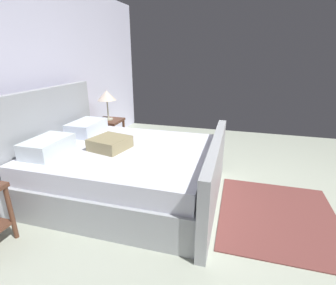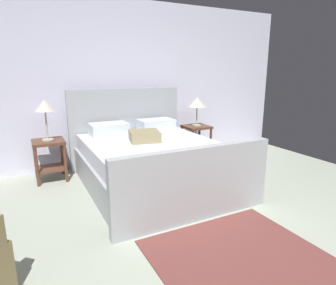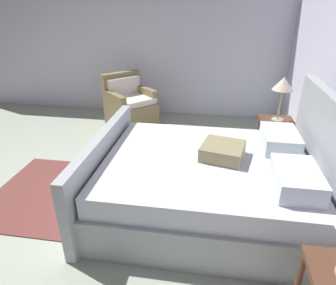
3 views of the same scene
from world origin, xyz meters
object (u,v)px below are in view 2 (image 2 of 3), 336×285
at_px(nightstand_right, 196,136).
at_px(table_lamp_right, 197,103).
at_px(bed, 152,160).
at_px(table_lamp_left, 45,107).
at_px(nightstand_left, 49,154).

height_order(nightstand_right, table_lamp_right, table_lamp_right).
height_order(bed, table_lamp_right, bed).
bearing_deg(bed, table_lamp_left, 146.66).
bearing_deg(nightstand_left, bed, -33.34).
xyz_separation_m(bed, table_lamp_right, (1.26, 0.84, 0.66)).
xyz_separation_m(bed, nightstand_right, (1.26, 0.84, 0.05)).
bearing_deg(table_lamp_right, nightstand_right, 0.00).
bearing_deg(nightstand_left, nightstand_right, 0.30).
bearing_deg(nightstand_left, table_lamp_right, 0.30).
height_order(bed, table_lamp_left, bed).
bearing_deg(table_lamp_left, nightstand_right, 0.30).
relative_size(nightstand_right, table_lamp_left, 1.02).
height_order(bed, nightstand_left, bed).
height_order(nightstand_left, table_lamp_left, table_lamp_left).
distance_m(bed, table_lamp_right, 1.65).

